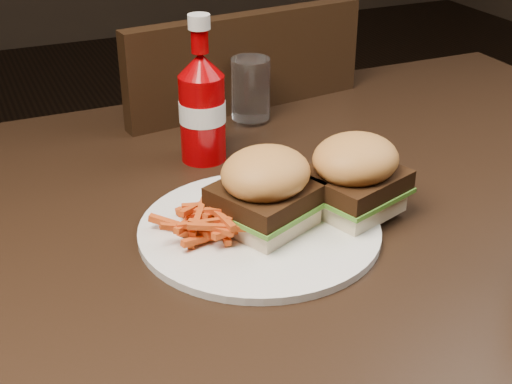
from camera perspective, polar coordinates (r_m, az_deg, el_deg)
name	(u,v)px	position (r m, az deg, el deg)	size (l,w,h in m)	color
dining_table	(312,200)	(0.96, 4.54, -0.64)	(1.20, 0.80, 0.04)	black
chair_far	(199,220)	(1.51, -4.55, -2.28)	(0.45, 0.45, 0.04)	black
plate	(259,229)	(0.84, 0.28, -3.01)	(0.28, 0.28, 0.01)	white
sandwich_half_a	(265,216)	(0.83, 0.76, -1.97)	(0.10, 0.09, 0.02)	beige
sandwich_half_b	(353,201)	(0.87, 7.73, -0.72)	(0.10, 0.09, 0.02)	beige
fries_pile	(215,216)	(0.81, -3.27, -1.92)	(0.10, 0.10, 0.04)	#BE5F25
ketchup_bottle	(203,120)	(1.00, -4.29, 5.79)	(0.06, 0.06, 0.13)	#910003
tumbler	(251,88)	(1.13, -0.44, 8.29)	(0.06, 0.06, 0.10)	white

